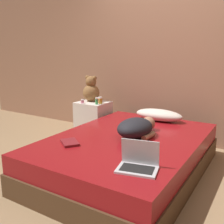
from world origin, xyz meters
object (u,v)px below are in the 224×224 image
teddy_bear (91,90)px  book (70,142)px  bottle_pink (82,101)px  person_lying (137,127)px  laptop (138,163)px  pillow (159,115)px  bottle_amber (100,100)px  bottle_red (99,100)px  bottle_green (97,101)px

teddy_bear → book: bearing=-62.3°
book → bottle_pink: bearing=122.3°
person_lying → book: bearing=-125.0°
bottle_pink → laptop: bearing=-39.8°
pillow → bottle_amber: bottle_amber is taller
teddy_bear → book: 1.53m
laptop → bottle_pink: size_ratio=5.91×
person_lying → bottle_amber: bottle_amber is taller
pillow → person_lying: bearing=-86.7°
bottle_pink → bottle_red: bearing=45.5°
person_lying → bottle_red: 1.24m
bottle_red → book: 1.42m
laptop → bottle_amber: bearing=120.1°
teddy_bear → bottle_green: teddy_bear is taller
person_lying → bottle_pink: (-1.17, 0.55, 0.08)m
bottle_amber → book: bottle_amber is taller
teddy_bear → book: (0.70, -1.33, -0.31)m
bottle_amber → person_lying: bearing=-35.9°
bottle_green → bottle_amber: bearing=78.4°
laptop → teddy_bear: size_ratio=0.89×
laptop → book: 0.85m
teddy_bear → bottle_red: bearing=-9.7°
bottle_amber → book: (0.47, -1.24, -0.19)m
teddy_bear → bottle_amber: teddy_bear is taller
person_lying → laptop: 0.82m
laptop → bottle_amber: 1.91m
pillow → bottle_red: 0.95m
laptop → teddy_bear: 2.15m
pillow → laptop: (0.42, -1.47, -0.03)m
bottle_amber → book: size_ratio=0.37×
bottle_red → bottle_pink: bearing=-134.5°
person_lying → bottle_green: (-0.94, 0.60, 0.10)m
teddy_bear → bottle_red: 0.22m
person_lying → teddy_bear: bearing=150.6°
pillow → teddy_bear: (-1.11, 0.02, 0.24)m
bottle_amber → bottle_red: size_ratio=1.22×
pillow → person_lying: size_ratio=1.02×
bottle_amber → bottle_pink: 0.27m
bottle_green → teddy_bear: bearing=142.4°
teddy_bear → bottle_pink: teddy_bear is taller
person_lying → teddy_bear: (-1.16, 0.76, 0.22)m
person_lying → bottle_pink: size_ratio=10.60×
pillow → bottle_amber: bearing=-175.5°
bottle_amber → bottle_green: bearing=-101.6°
bottle_amber → bottle_pink: bearing=-154.0°
pillow → laptop: 1.53m
pillow → person_lying: (0.04, -0.74, 0.02)m
person_lying → book: 0.73m
person_lying → bottle_amber: size_ratio=6.31×
person_lying → bottle_red: size_ratio=7.72×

